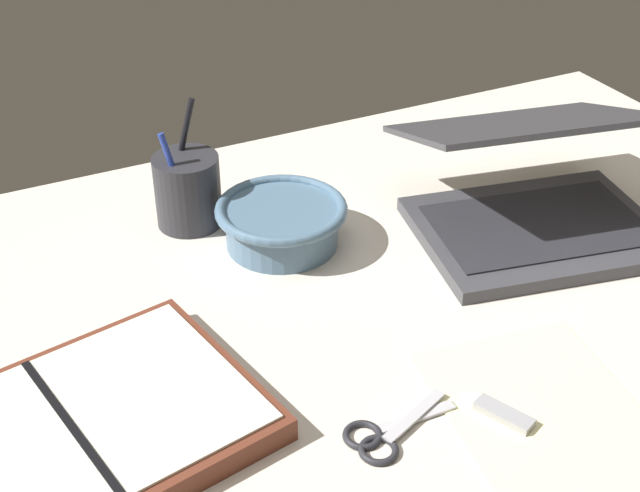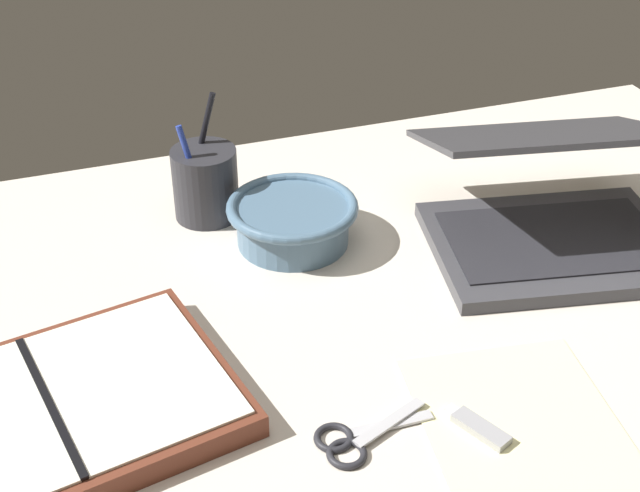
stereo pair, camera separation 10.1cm
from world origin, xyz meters
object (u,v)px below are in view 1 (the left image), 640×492
(pen_cup, at_px, (188,190))
(planner, at_px, (72,436))
(bowl, at_px, (282,222))
(scissors, at_px, (381,436))
(laptop, at_px, (532,193))

(pen_cup, distance_m, planner, 0.41)
(bowl, bearing_deg, scissors, -98.91)
(pen_cup, bearing_deg, scissors, -85.96)
(planner, height_order, scissors, planner)
(bowl, xyz_separation_m, pen_cup, (-0.09, 0.10, 0.02))
(laptop, height_order, planner, laptop)
(bowl, bearing_deg, pen_cup, 130.98)
(pen_cup, bearing_deg, planner, -124.54)
(bowl, distance_m, pen_cup, 0.14)
(bowl, relative_size, planner, 0.43)
(scissors, bearing_deg, planner, 145.08)
(bowl, bearing_deg, planner, -143.55)
(scissors, bearing_deg, pen_cup, 83.19)
(bowl, height_order, pen_cup, pen_cup)
(scissors, bearing_deg, bowl, 70.23)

